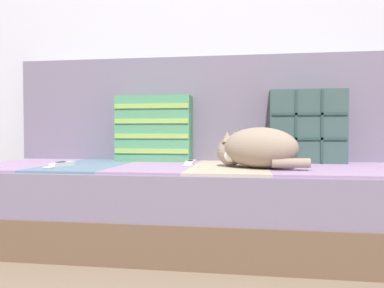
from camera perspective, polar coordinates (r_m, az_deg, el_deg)
The scene contains 9 objects.
ground_plane at distance 1.70m, azimuth -0.23°, elevation -15.62°, with size 14.00×14.00×0.00m, color #7A6651.
wall_behind at distance 2.32m, azimuth 2.04°, elevation 20.37°, with size 6.00×0.06×2.50m.
couch at distance 1.79m, azimuth 0.43°, elevation -8.95°, with size 2.14×0.83×0.36m.
sofa_backrest at distance 2.10m, azimuth 1.73°, elevation 5.31°, with size 2.09×0.14×0.57m.
throw_pillow_quilted at distance 1.96m, azimuth 17.09°, elevation 2.56°, with size 0.37×0.14×0.36m.
throw_pillow_striped at distance 2.00m, azimuth -5.79°, elevation 2.34°, with size 0.40×0.14×0.34m.
sleeping_cat at distance 1.63m, azimuth 9.63°, elevation -0.69°, with size 0.39×0.34×0.17m.
game_remote_near at distance 1.78m, azimuth -19.32°, elevation -2.95°, with size 0.08×0.19×0.02m.
game_remote_far at distance 1.77m, azimuth -0.25°, elevation -2.87°, with size 0.05×0.20×0.02m.
Camera 1 is at (0.24, -1.61, 0.51)m, focal length 35.00 mm.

